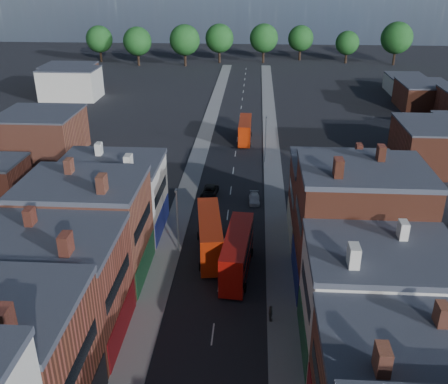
# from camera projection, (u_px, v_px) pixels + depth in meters

# --- Properties ---
(pavement_west) EXTENTS (3.00, 200.00, 0.12)m
(pavement_west) POSITION_uv_depth(u_px,v_px,m) (189.00, 184.00, 76.90)
(pavement_west) COLOR gray
(pavement_west) RESTS_ON ground
(pavement_east) EXTENTS (3.00, 200.00, 0.12)m
(pavement_east) POSITION_uv_depth(u_px,v_px,m) (274.00, 186.00, 76.14)
(pavement_east) COLOR gray
(pavement_east) RESTS_ON ground
(lamp_post_2) EXTENTS (0.25, 0.70, 8.12)m
(lamp_post_2) POSITION_uv_depth(u_px,v_px,m) (177.00, 217.00, 56.74)
(lamp_post_2) COLOR slate
(lamp_post_2) RESTS_ON ground
(lamp_post_3) EXTENTS (0.25, 0.70, 8.12)m
(lamp_post_3) POSITION_uv_depth(u_px,v_px,m) (266.00, 136.00, 83.36)
(lamp_post_3) COLOR slate
(lamp_post_3) RESTS_ON ground
(bus_0) EXTENTS (3.97, 11.17, 4.72)m
(bus_0) POSITION_uv_depth(u_px,v_px,m) (210.00, 235.00, 57.34)
(bus_0) COLOR red
(bus_0) RESTS_ON ground
(bus_1) EXTENTS (3.43, 11.03, 4.69)m
(bus_1) POSITION_uv_depth(u_px,v_px,m) (237.00, 252.00, 53.87)
(bus_1) COLOR #B1100A
(bus_1) RESTS_ON ground
(bus_2) EXTENTS (2.55, 9.80, 4.22)m
(bus_2) POSITION_uv_depth(u_px,v_px,m) (245.00, 130.00, 94.63)
(bus_2) COLOR #9D2306
(bus_2) RESTS_ON ground
(car_2) EXTENTS (2.55, 4.87, 1.31)m
(car_2) POSITION_uv_depth(u_px,v_px,m) (209.00, 192.00, 72.74)
(car_2) COLOR black
(car_2) RESTS_ON ground
(car_3) EXTENTS (1.64, 3.76, 1.08)m
(car_3) POSITION_uv_depth(u_px,v_px,m) (254.00, 199.00, 70.85)
(car_3) COLOR silver
(car_3) RESTS_ON ground
(ped_3) EXTENTS (0.57, 1.05, 1.70)m
(ped_3) POSITION_uv_depth(u_px,v_px,m) (271.00, 313.00, 46.90)
(ped_3) COLOR #5C574F
(ped_3) RESTS_ON pavement_east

